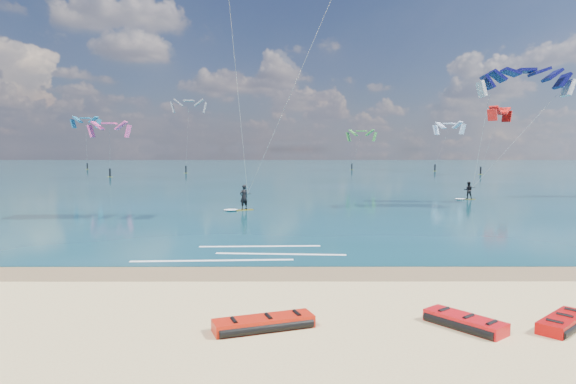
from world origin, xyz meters
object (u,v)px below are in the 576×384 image
Objects in this scene: packed_kite_left at (264,329)px; kitesurfer_far at (499,125)px; packed_kite_mid at (465,328)px; kitesurfer_main at (263,74)px; packed_kite_right at (563,328)px.

packed_kite_left is 0.22× the size of kitesurfer_far.
kitesurfer_far is at bearing 117.19° from packed_kite_mid.
packed_kite_left is at bearing -128.37° from packed_kite_mid.
packed_kite_mid is at bearing -105.38° from kitesurfer_main.
kitesurfer_far reaches higher than packed_kite_left.
packed_kite_left is 5.18m from packed_kite_mid.
packed_kite_left is 24.29m from kitesurfer_main.
kitesurfer_main is at bearing 73.21° from packed_kite_left.
packed_kite_right is at bearing -99.52° from kitesurfer_main.
kitesurfer_main reaches higher than packed_kite_mid.
packed_kite_left and packed_kite_mid have the same top height.
packed_kite_left is 7.72m from packed_kite_right.
kitesurfer_main reaches higher than kitesurfer_far.
kitesurfer_main is (-8.75, 22.20, 9.62)m from packed_kite_right.
packed_kite_mid reaches higher than packed_kite_right.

